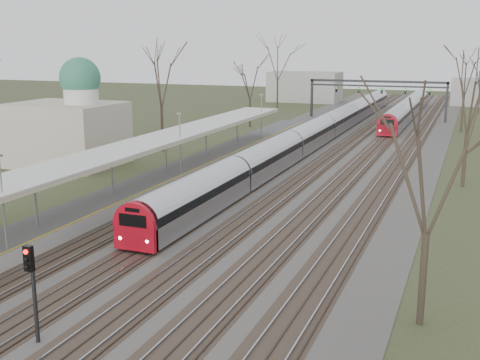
# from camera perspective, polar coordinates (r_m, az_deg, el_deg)

# --- Properties ---
(track_bed) EXTENTS (24.00, 160.00, 0.22)m
(track_bed) POSITION_cam_1_polar(r_m,az_deg,el_deg) (66.79, 8.77, 2.78)
(track_bed) COLOR #474442
(track_bed) RESTS_ON ground
(platform) EXTENTS (3.50, 69.00, 1.00)m
(platform) POSITION_cam_1_polar(r_m,az_deg,el_deg) (53.46, -5.22, 0.87)
(platform) COLOR #9E9B93
(platform) RESTS_ON ground
(canopy) EXTENTS (4.10, 50.00, 3.11)m
(canopy) POSITION_cam_1_polar(r_m,az_deg,el_deg) (48.92, -7.66, 3.79)
(canopy) COLOR slate
(canopy) RESTS_ON platform
(dome_building) EXTENTS (10.00, 8.00, 10.30)m
(dome_building) POSITION_cam_1_polar(r_m,az_deg,el_deg) (60.00, -16.00, 4.85)
(dome_building) COLOR #C0B59F
(dome_building) RESTS_ON ground
(signal_gantry) EXTENTS (21.00, 0.59, 6.08)m
(signal_gantry) POSITION_cam_1_polar(r_m,az_deg,el_deg) (95.54, 12.90, 8.51)
(signal_gantry) COLOR black
(signal_gantry) RESTS_ON ground
(tree_west_far) EXTENTS (5.50, 5.50, 11.33)m
(tree_west_far) POSITION_cam_1_polar(r_m,az_deg,el_deg) (65.41, -7.54, 9.63)
(tree_west_far) COLOR #2D231C
(tree_west_far) RESTS_ON ground
(tree_east_near) EXTENTS (4.50, 4.50, 9.27)m
(tree_east_near) POSITION_cam_1_polar(r_m,az_deg,el_deg) (24.80, 17.61, 0.75)
(tree_east_near) COLOR #2D231C
(tree_east_near) RESTS_ON ground
(tree_east_far) EXTENTS (5.00, 5.00, 10.30)m
(tree_east_far) POSITION_cam_1_polar(r_m,az_deg,el_deg) (51.44, 20.95, 7.27)
(tree_east_far) COLOR #2D231C
(tree_east_far) RESTS_ON ground
(train_near) EXTENTS (2.62, 90.21, 3.05)m
(train_near) POSITION_cam_1_polar(r_m,az_deg,el_deg) (74.75, 8.06, 4.96)
(train_near) COLOR #A0A3AA
(train_near) RESTS_ON ground
(train_far) EXTENTS (2.62, 45.21, 3.05)m
(train_far) POSITION_cam_1_polar(r_m,az_deg,el_deg) (99.01, 15.55, 6.51)
(train_far) COLOR #A0A3AA
(train_far) RESTS_ON ground
(signal_post) EXTENTS (0.35, 0.45, 4.10)m
(signal_post) POSITION_cam_1_polar(r_m,az_deg,el_deg) (24.46, -19.13, -8.91)
(signal_post) COLOR black
(signal_post) RESTS_ON ground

